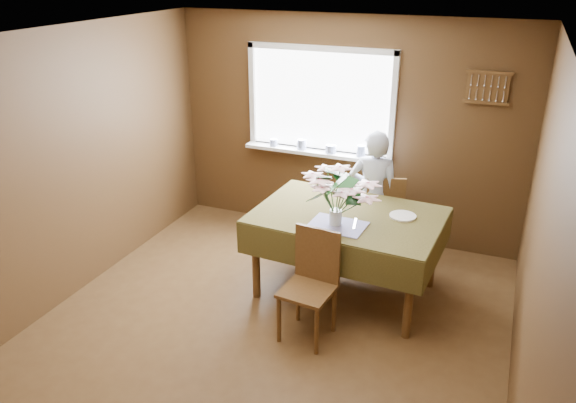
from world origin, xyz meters
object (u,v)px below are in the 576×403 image
at_px(chair_far, 383,212).
at_px(flower_bouquet, 337,191).
at_px(dining_table, 347,224).
at_px(seated_woman, 373,196).
at_px(chair_near, 312,279).

relative_size(chair_far, flower_bouquet, 1.64).
distance_m(dining_table, chair_far, 0.93).
height_order(chair_far, flower_bouquet, flower_bouquet).
xyz_separation_m(dining_table, seated_woman, (0.05, 0.79, -0.01)).
relative_size(dining_table, chair_near, 1.86).
bearing_deg(chair_far, flower_bouquet, 62.88).
xyz_separation_m(dining_table, chair_near, (-0.08, -0.73, -0.21)).
relative_size(seated_woman, flower_bouquet, 2.51).
bearing_deg(seated_woman, chair_far, -142.33).
bearing_deg(flower_bouquet, chair_near, -95.45).
distance_m(chair_far, flower_bouquet, 1.33).
bearing_deg(flower_bouquet, seated_woman, 85.32).
height_order(chair_near, flower_bouquet, flower_bouquet).
distance_m(chair_far, seated_woman, 0.25).
bearing_deg(chair_far, chair_near, 64.00).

